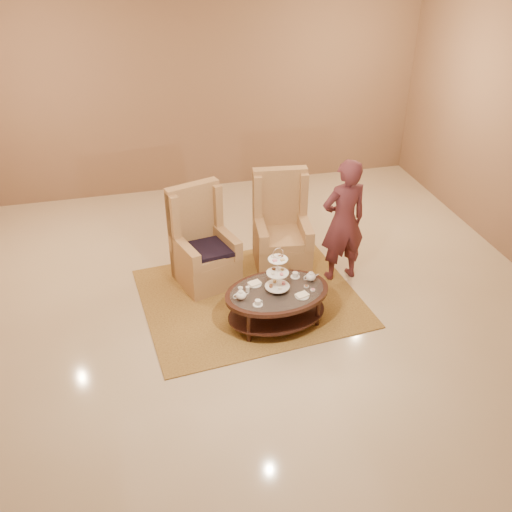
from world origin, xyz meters
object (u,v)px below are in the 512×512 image
object	(u,v)px
tea_table	(277,296)
armchair_right	(281,235)
armchair_left	(203,251)
person	(344,221)

from	to	relation	value
tea_table	armchair_right	world-z (taller)	armchair_right
armchair_left	armchair_right	bearing A→B (deg)	-10.24
tea_table	armchair_left	bearing A→B (deg)	115.39
tea_table	armchair_right	size ratio (longest dim) A/B	1.00
armchair_right	person	distance (m)	0.98
tea_table	armchair_right	xyz separation A→B (m)	(0.43, 1.33, 0.07)
armchair_left	armchair_right	size ratio (longest dim) A/B	0.98
person	armchair_left	bearing A→B (deg)	-18.23
tea_table	armchair_right	bearing A→B (deg)	65.86
armchair_left	armchair_right	distance (m)	1.16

